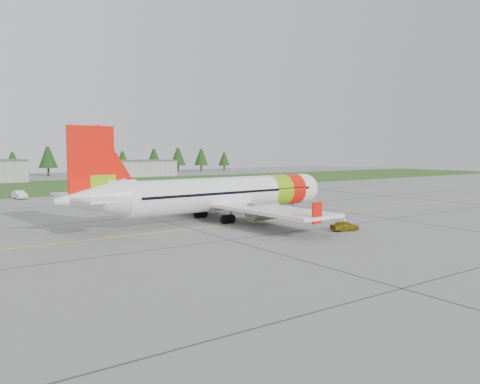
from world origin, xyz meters
TOP-DOWN VIEW (x-y plane):
  - ground at (0.00, 0.00)m, footprint 320.00×320.00m
  - aircraft at (-8.34, 11.98)m, footprint 37.81×34.82m
  - follow_me_car at (-1.56, -2.80)m, footprint 1.36×1.52m
  - service_van at (-24.61, 55.27)m, footprint 1.80×1.73m
  - grass_strip at (0.00, 82.00)m, footprint 320.00×50.00m
  - taxi_guideline at (0.00, 8.00)m, footprint 120.00×0.25m
  - hangar_east at (25.00, 118.00)m, footprint 24.00×12.00m
  - treeline at (0.00, 138.00)m, footprint 160.00×8.00m

SIDE VIEW (x-z plane):
  - ground at x=0.00m, z-range 0.00..0.00m
  - taxi_guideline at x=0.00m, z-range 0.00..0.02m
  - grass_strip at x=0.00m, z-range 0.00..0.03m
  - follow_me_car at x=-1.56m, z-range 0.00..3.28m
  - service_van at x=-24.61m, z-range 0.00..4.64m
  - hangar_east at x=25.00m, z-range 0.00..5.20m
  - aircraft at x=-8.34m, z-range -2.42..9.03m
  - treeline at x=0.00m, z-range 0.00..10.00m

